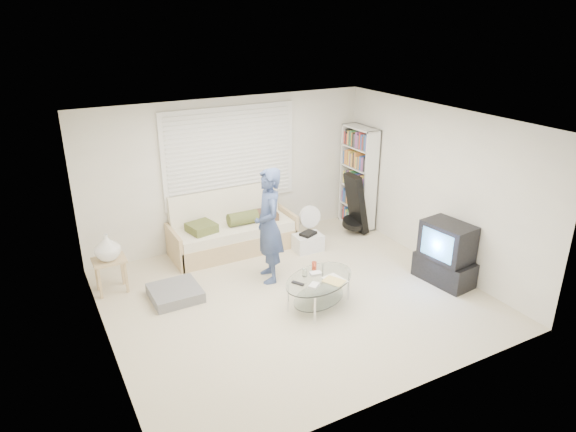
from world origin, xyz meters
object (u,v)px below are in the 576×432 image
futon_sofa (232,232)px  coffee_table (319,284)px  bookshelf (358,178)px  tv_unit (446,254)px

futon_sofa → coffee_table: size_ratio=1.58×
bookshelf → coffee_table: bearing=-135.3°
tv_unit → coffee_table: 2.03m
futon_sofa → tv_unit: 3.44m
tv_unit → coffee_table: tv_unit is taller
futon_sofa → coffee_table: bearing=-80.9°
bookshelf → tv_unit: (-0.13, -2.41, -0.48)m
futon_sofa → tv_unit: futon_sofa is taller
futon_sofa → bookshelf: 2.55m
tv_unit → futon_sofa: bearing=133.2°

